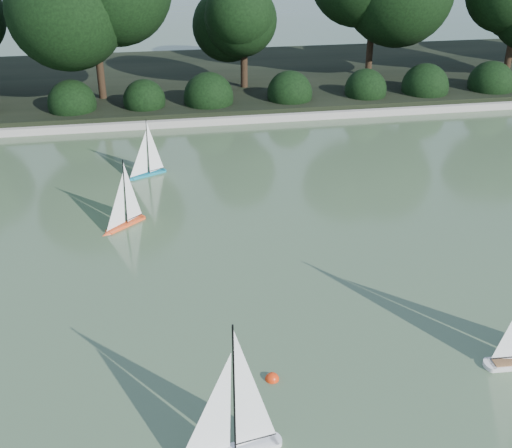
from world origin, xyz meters
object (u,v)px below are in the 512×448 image
at_px(sailboat_orange, 121,216).
at_px(sailboat_teal, 144,167).
at_px(sailboat_white_a, 222,437).
at_px(race_buoy, 272,379).

bearing_deg(sailboat_orange, sailboat_teal, 79.03).
bearing_deg(sailboat_white_a, sailboat_teal, 94.32).
distance_m(sailboat_orange, sailboat_teal, 2.35).
bearing_deg(race_buoy, sailboat_orange, 111.93).
relative_size(sailboat_teal, race_buoy, 7.63).
distance_m(sailboat_white_a, sailboat_teal, 7.79).
bearing_deg(race_buoy, sailboat_teal, 101.17).
height_order(sailboat_orange, sailboat_teal, sailboat_orange).
relative_size(sailboat_orange, sailboat_teal, 1.02).
relative_size(sailboat_white_a, sailboat_orange, 1.28).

